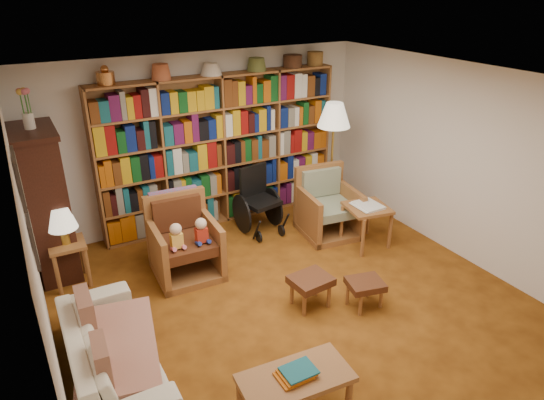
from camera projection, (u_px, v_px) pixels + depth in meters
floor at (291, 299)px, 5.63m from camera, size 5.00×5.00×0.00m
ceiling at (295, 82)px, 4.60m from camera, size 5.00×5.00×0.00m
wall_back at (204, 140)px, 7.10m from camera, size 5.00×0.00×5.00m
wall_front at (494, 343)px, 3.13m from camera, size 5.00×0.00×5.00m
wall_left at (35, 263)px, 4.01m from camera, size 0.00×5.00×5.00m
wall_right at (459, 162)px, 6.22m from camera, size 0.00×5.00×5.00m
bookshelf at (222, 146)px, 7.09m from camera, size 3.60×0.30×2.42m
curio_cabinet at (46, 202)px, 5.83m from camera, size 0.50×0.95×2.40m
framed_pictures at (25, 208)px, 4.10m from camera, size 0.03×0.52×0.97m
sofa at (112, 351)px, 4.46m from camera, size 1.89×0.75×0.55m
sofa_throw at (117, 347)px, 4.47m from camera, size 0.94×1.42×0.04m
cushion_left at (87, 319)px, 4.61m from camera, size 0.14×0.42×0.42m
cushion_right at (102, 365)px, 4.05m from camera, size 0.14×0.39×0.38m
side_table_lamp at (68, 253)px, 5.77m from camera, size 0.42×0.42×0.56m
table_lamp at (62, 220)px, 5.58m from camera, size 0.34×0.34×0.46m
armchair_leather at (183, 241)px, 6.06m from camera, size 0.82×0.88×1.00m
armchair_sage at (325, 208)px, 7.04m from camera, size 0.86×0.89×0.95m
wheelchair at (258, 202)px, 7.08m from camera, size 0.55×0.76×0.95m
floor_lamp at (334, 120)px, 6.95m from camera, size 0.48×0.48×1.80m
side_table_papers at (367, 213)px, 6.60m from camera, size 0.64×0.64×0.62m
footstool_a at (311, 282)px, 5.41m from camera, size 0.47×0.41×0.37m
footstool_b at (365, 286)px, 5.42m from camera, size 0.45×0.41×0.33m
coffee_table at (296, 381)px, 4.01m from camera, size 0.97×0.54×0.47m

